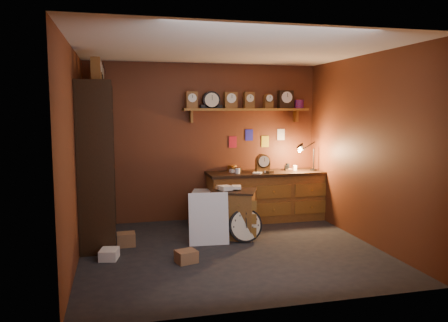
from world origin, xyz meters
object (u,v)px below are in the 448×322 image
shelving_unit (95,155)px  big_round_clock (245,225)px  workbench (268,193)px  low_cabinet (234,211)px

shelving_unit → big_round_clock: bearing=-17.2°
workbench → big_round_clock: 1.39m
low_cabinet → big_round_clock: bearing=-46.8°
shelving_unit → low_cabinet: size_ratio=3.18×
low_cabinet → big_round_clock: size_ratio=1.63×
workbench → shelving_unit: bearing=-170.1°
shelving_unit → workbench: 2.99m
workbench → low_cabinet: 1.22m
workbench → big_round_clock: (-0.75, -1.14, -0.23)m
shelving_unit → big_round_clock: size_ratio=5.19×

